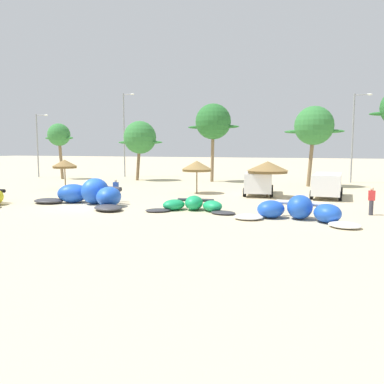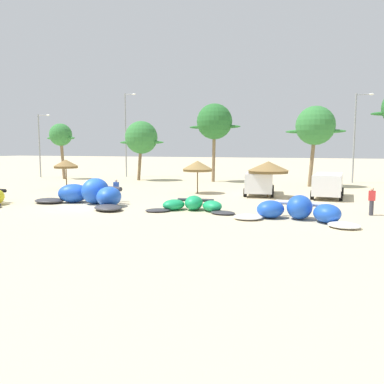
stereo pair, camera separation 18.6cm
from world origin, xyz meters
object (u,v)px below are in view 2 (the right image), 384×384
at_px(kite_left_of_center, 193,205).
at_px(person_near_kites, 372,201).
at_px(lamppost_east_center, 356,134).
at_px(palm_left, 141,138).
at_px(palm_center_left, 315,126).
at_px(palm_leftmost, 61,136).
at_px(kite_center, 298,211).
at_px(beach_umbrella_near_van, 66,164).
at_px(lamppost_west_center, 126,131).
at_px(lamppost_west, 40,142).
at_px(kite_left, 91,195).
at_px(beach_umbrella_near_palms, 268,167).
at_px(person_by_umbrellas, 116,190).
at_px(parked_van, 328,183).
at_px(beach_umbrella_middle, 198,166).
at_px(parked_car_second, 260,181).
at_px(palm_left_of_gap, 214,122).

xyz_separation_m(kite_left_of_center, person_near_kites, (10.11, 1.92, 0.48)).
bearing_deg(kite_left_of_center, lamppost_east_center, 67.18).
height_order(palm_left, palm_center_left, palm_center_left).
distance_m(palm_leftmost, lamppost_east_center, 34.19).
distance_m(kite_center, palm_center_left, 19.97).
relative_size(beach_umbrella_near_van, lamppost_west_center, 0.25).
bearing_deg(beach_umbrella_near_van, person_near_kites, -13.61).
height_order(kite_left_of_center, palm_center_left, palm_center_left).
xyz_separation_m(lamppost_west, lamppost_east_center, (37.98, 4.98, 0.76)).
bearing_deg(kite_left, beach_umbrella_near_palms, 36.56).
xyz_separation_m(kite_left_of_center, person_by_umbrellas, (-6.44, 1.83, 0.48)).
bearing_deg(kite_left, lamppost_west, 137.35).
distance_m(parked_van, lamppost_east_center, 15.20).
xyz_separation_m(kite_center, beach_umbrella_middle, (-9.07, 9.85, 1.80)).
distance_m(kite_left_of_center, lamppost_west, 34.01).
xyz_separation_m(kite_left_of_center, kite_center, (6.32, -1.06, 0.16)).
height_order(parked_car_second, lamppost_east_center, lamppost_east_center).
distance_m(palm_left_of_gap, lamppost_east_center, 15.36).
relative_size(beach_umbrella_near_van, person_by_umbrellas, 1.69).
distance_m(parked_van, lamppost_west, 36.92).
distance_m(kite_center, parked_van, 10.75).
xyz_separation_m(parked_van, lamppost_west, (-35.53, 9.40, 3.51)).
relative_size(palm_left_of_gap, lamppost_east_center, 0.91).
distance_m(beach_umbrella_near_van, beach_umbrella_near_palms, 18.84).
distance_m(kite_center, palm_left, 28.46).
xyz_separation_m(beach_umbrella_near_palms, person_near_kites, (6.84, -6.11, -1.53)).
height_order(person_by_umbrellas, lamppost_east_center, lamppost_east_center).
distance_m(kite_left_of_center, person_by_umbrellas, 6.71).
xyz_separation_m(beach_umbrella_near_palms, palm_leftmost, (-26.76, 9.50, 2.96)).
bearing_deg(palm_leftmost, beach_umbrella_middle, -22.86).
xyz_separation_m(kite_center, lamppost_west, (-34.21, 20.06, 4.10)).
relative_size(beach_umbrella_near_van, beach_umbrella_near_palms, 0.86).
height_order(beach_umbrella_middle, lamppost_west, lamppost_west).
bearing_deg(beach_umbrella_near_van, kite_left, -44.43).
height_order(beach_umbrella_middle, parked_car_second, beach_umbrella_middle).
height_order(kite_left_of_center, palm_leftmost, palm_leftmost).
bearing_deg(palm_left, person_by_umbrellas, -68.27).
bearing_deg(person_by_umbrellas, kite_center, -12.79).
xyz_separation_m(kite_left_of_center, lamppost_west, (-27.89, 19.00, 4.26)).
bearing_deg(palm_left, palm_center_left, -2.66).
relative_size(beach_umbrella_near_palms, palm_left, 0.46).
relative_size(kite_left_of_center, parked_van, 1.11).
bearing_deg(palm_left_of_gap, parked_car_second, -56.02).
bearing_deg(lamppost_west_center, person_near_kites, -37.70).
relative_size(parked_van, lamppost_west, 0.64).
bearing_deg(palm_left, lamppost_west_center, 135.34).
distance_m(parked_van, palm_left, 23.31).
bearing_deg(lamppost_east_center, palm_left, -168.13).
xyz_separation_m(beach_umbrella_middle, parked_van, (10.39, 0.80, -1.21)).
distance_m(kite_center, beach_umbrella_near_van, 23.82).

